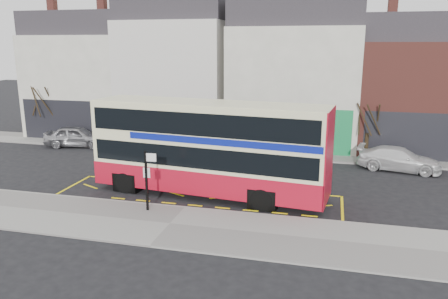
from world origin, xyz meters
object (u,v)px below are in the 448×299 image
(car_silver, at_px, (77,136))
(street_tree_left, at_px, (43,93))
(street_tree_right, at_px, (369,110))
(car_white, at_px, (399,159))
(double_decker_bus, at_px, (210,147))
(car_grey, at_px, (219,148))
(bus_stop_post, at_px, (148,175))

(car_silver, distance_m, street_tree_left, 4.94)
(car_silver, height_order, street_tree_right, street_tree_right)
(car_silver, bearing_deg, car_white, -103.88)
(double_decker_bus, bearing_deg, car_white, 41.74)
(car_grey, relative_size, street_tree_right, 0.94)
(car_white, relative_size, street_tree_right, 0.99)
(bus_stop_post, bearing_deg, car_silver, 132.19)
(street_tree_right, bearing_deg, bus_stop_post, -129.74)
(bus_stop_post, xyz_separation_m, street_tree_left, (-14.04, 12.39, 1.87))
(car_grey, distance_m, street_tree_left, 15.23)
(double_decker_bus, bearing_deg, street_tree_left, 156.14)
(car_silver, relative_size, street_tree_left, 0.84)
(bus_stop_post, relative_size, street_tree_right, 0.57)
(street_tree_left, xyz_separation_m, street_tree_right, (24.06, -0.33, -0.42))
(bus_stop_post, height_order, car_silver, bus_stop_post)
(car_grey, bearing_deg, street_tree_right, -58.37)
(street_tree_left, bearing_deg, bus_stop_post, -41.42)
(bus_stop_post, height_order, street_tree_left, street_tree_left)
(car_white, distance_m, street_tree_left, 26.09)
(double_decker_bus, xyz_separation_m, car_white, (9.79, 6.93, -1.77))
(car_white, bearing_deg, street_tree_left, 94.88)
(bus_stop_post, distance_m, car_grey, 9.94)
(bus_stop_post, xyz_separation_m, car_white, (11.77, 9.96, -1.12))
(double_decker_bus, distance_m, car_silver, 14.69)
(street_tree_right, bearing_deg, car_silver, -176.42)
(street_tree_left, distance_m, street_tree_right, 24.07)
(car_white, xyz_separation_m, street_tree_right, (-1.75, 2.09, 2.57))
(car_silver, xyz_separation_m, car_white, (22.15, -0.82, -0.08))
(double_decker_bus, height_order, street_tree_left, street_tree_left)
(street_tree_left, bearing_deg, car_white, -5.37)
(car_grey, xyz_separation_m, street_tree_right, (9.33, 2.20, 2.52))
(car_grey, bearing_deg, bus_stop_post, -165.60)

